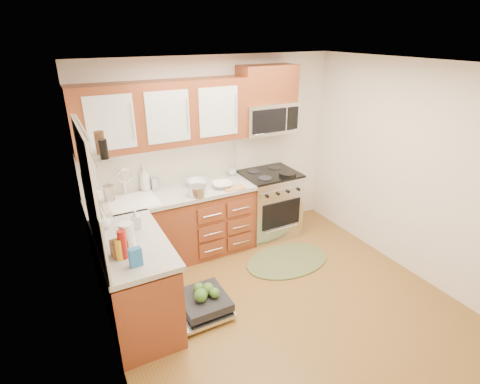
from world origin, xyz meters
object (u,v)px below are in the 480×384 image
cup (232,172)px  bowl_a (222,185)px  stock_pot (197,191)px  cutting_board (234,188)px  skillet (288,174)px  microwave (267,117)px  dishwasher (200,305)px  range (269,204)px  upper_cabinets (163,114)px  sink (132,211)px  bowl_b (197,183)px  paper_towel_roll (127,238)px  rug (288,260)px

cup → bowl_a: bearing=-133.1°
stock_pot → cutting_board: 0.51m
cutting_board → skillet: bearing=0.6°
bowl_a → microwave: bearing=15.9°
dishwasher → stock_pot: (0.37, 0.92, 0.89)m
range → cutting_board: (-0.67, -0.21, 0.46)m
upper_cabinets → sink: upper_cabinets is taller
upper_cabinets → sink: size_ratio=3.31×
microwave → range: bearing=-90.0°
range → stock_pot: (-1.17, -0.21, 0.51)m
upper_cabinets → bowl_a: bearing=-21.7°
range → bowl_a: bearing=-172.5°
stock_pot → bowl_b: bearing=68.5°
cutting_board → stock_pot: bearing=180.0°
skillet → paper_towel_roll: (-2.33, -0.88, 0.10)m
sink → cutting_board: 1.29m
paper_towel_roll → cutting_board: bearing=30.0°
sink → stock_pot: (0.76, -0.20, 0.19)m
paper_towel_roll → bowl_b: size_ratio=1.08×
upper_cabinets → microwave: upper_cabinets is taller
paper_towel_roll → cup: (1.70, 1.30, -0.10)m
sink → microwave: bearing=3.9°
bowl_a → rug: bearing=-47.0°
cutting_board → paper_towel_roll: 1.75m
microwave → sink: size_ratio=1.23×
rug → bowl_b: 1.55m
skillet → range: bearing=127.3°
range → sink: size_ratio=1.53×
bowl_a → paper_towel_roll: bearing=-145.0°
paper_towel_roll → bowl_b: paper_towel_roll is taller
range → bowl_b: (-1.05, 0.08, 0.49)m
skillet → cutting_board: size_ratio=0.89×
upper_cabinets → stock_pot: size_ratio=9.74×
range → stock_pot: bearing=-169.8°
upper_cabinets → rug: size_ratio=1.79×
rug → paper_towel_roll: paper_towel_roll is taller
rug → bowl_a: bearing=133.0°
skillet → cup: bearing=146.4°
sink → bowl_a: 1.16m
skillet → paper_towel_roll: size_ratio=0.82×
bowl_b → cup: (0.57, 0.14, 0.00)m
range → upper_cabinets: bearing=174.1°
rug → cutting_board: cutting_board is taller
skillet → sink: bearing=174.7°
range → cutting_board: size_ratio=3.60×
rug → skillet: (0.32, 0.56, 0.96)m
rug → cutting_board: (-0.50, 0.55, 0.92)m
sink → dishwasher: 1.38m
dishwasher → bowl_a: bearing=53.6°
sink → dishwasher: sink is taller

